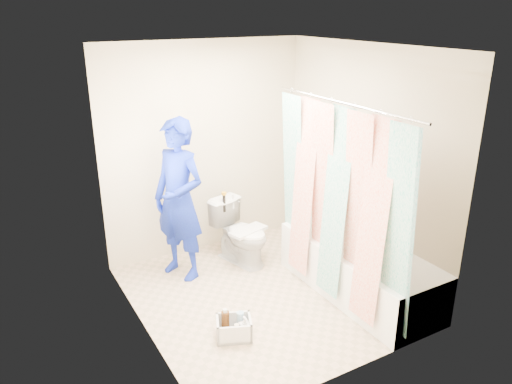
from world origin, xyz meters
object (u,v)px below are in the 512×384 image
cleaning_caddy (235,329)px  bathtub (358,269)px  toilet (241,233)px  plumber (179,200)px

cleaning_caddy → bathtub: bearing=24.3°
bathtub → cleaning_caddy: size_ratio=4.69×
toilet → cleaning_caddy: bearing=-136.2°
plumber → cleaning_caddy: plumber is taller
bathtub → cleaning_caddy: 1.42m
plumber → cleaning_caddy: bearing=-26.8°
bathtub → plumber: size_ratio=1.03×
bathtub → cleaning_caddy: bathtub is taller
plumber → cleaning_caddy: size_ratio=4.57×
bathtub → plumber: plumber is taller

